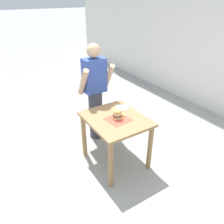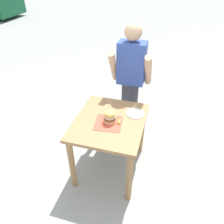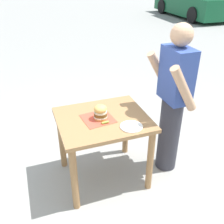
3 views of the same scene
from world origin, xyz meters
name	(u,v)px [view 1 (image 1 of 3)]	position (x,y,z in m)	size (l,w,h in m)	color
ground_plane	(115,160)	(0.00, 0.00, 0.00)	(80.00, 80.00, 0.00)	#9E9E99
patio_table	(116,127)	(0.00, 0.00, 0.63)	(0.79, 0.92, 0.78)	#9E7247
serving_paper	(118,119)	(0.00, -0.05, 0.79)	(0.30, 0.30, 0.00)	#D64C38
sandwich	(117,114)	(0.01, -0.03, 0.86)	(0.14, 0.14, 0.19)	#E5B25B
pickle_spear	(123,115)	(0.12, -0.01, 0.80)	(0.02, 0.02, 0.07)	#8EA83D
side_plate_with_forks	(122,107)	(0.26, 0.21, 0.79)	(0.22, 0.22, 0.02)	white
diner_across_table	(95,92)	(0.08, 0.76, 0.88)	(0.55, 0.35, 1.69)	#33333D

